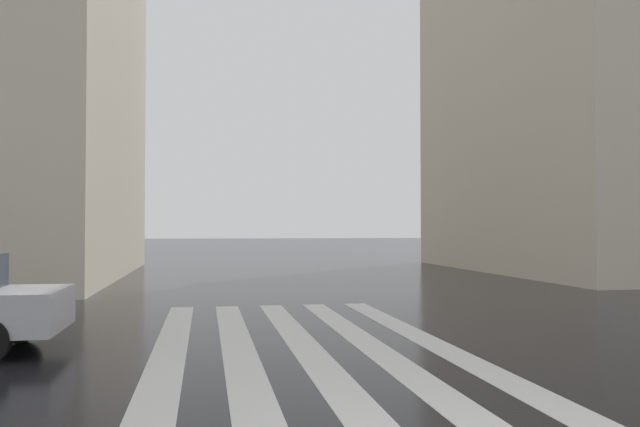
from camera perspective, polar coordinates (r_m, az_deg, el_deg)
zebra_crossing at (r=8.81m, az=-0.12°, el=-13.03°), size 13.00×4.50×0.01m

